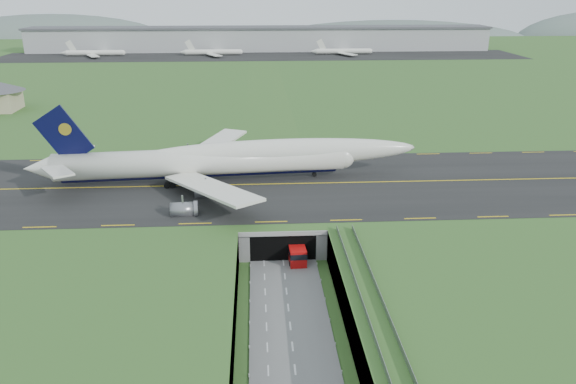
{
  "coord_description": "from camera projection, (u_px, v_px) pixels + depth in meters",
  "views": [
    {
      "loc": [
        -4.44,
        -83.42,
        47.38
      ],
      "look_at": [
        1.59,
        20.0,
        9.02
      ],
      "focal_mm": 35.0,
      "sensor_mm": 36.0,
      "label": 1
    }
  ],
  "objects": [
    {
      "name": "airfield_deck",
      "position": [
        285.0,
        267.0,
        93.75
      ],
      "size": [
        800.0,
        800.0,
        6.0
      ],
      "primitive_type": "cube",
      "color": "gray",
      "rests_on": "ground"
    },
    {
      "name": "taxiway",
      "position": [
        277.0,
        184.0,
        123.57
      ],
      "size": [
        800.0,
        44.0,
        0.18
      ],
      "primitive_type": "cube",
      "color": "black",
      "rests_on": "airfield_deck"
    },
    {
      "name": "tunnel_portal",
      "position": [
        281.0,
        225.0,
        109.28
      ],
      "size": [
        17.0,
        22.3,
        6.0
      ],
      "color": "gray",
      "rests_on": "ground"
    },
    {
      "name": "distant_hills",
      "position": [
        331.0,
        46.0,
        502.26
      ],
      "size": [
        700.0,
        91.0,
        60.0
      ],
      "color": "#54655F",
      "rests_on": "ground"
    },
    {
      "name": "guideway",
      "position": [
        374.0,
        317.0,
        75.65
      ],
      "size": [
        3.0,
        53.0,
        7.05
      ],
      "color": "#A8A8A3",
      "rests_on": "ground"
    },
    {
      "name": "shuttle_tram",
      "position": [
        296.0,
        251.0,
        102.31
      ],
      "size": [
        3.41,
        8.1,
        3.23
      ],
      "rotation": [
        0.0,
        0.0,
        0.05
      ],
      "color": "#BC0C0C",
      "rests_on": "ground"
    },
    {
      "name": "cargo_terminal",
      "position": [
        261.0,
        39.0,
        370.25
      ],
      "size": [
        320.0,
        67.0,
        15.6
      ],
      "color": "#B2B2B2",
      "rests_on": "ground"
    },
    {
      "name": "jumbo_jet",
      "position": [
        229.0,
        160.0,
        124.05
      ],
      "size": [
        86.31,
        56.76,
        18.84
      ],
      "rotation": [
        0.0,
        0.0,
        0.08
      ],
      "color": "white",
      "rests_on": "ground"
    },
    {
      "name": "ground",
      "position": [
        286.0,
        283.0,
        94.79
      ],
      "size": [
        900.0,
        900.0,
        0.0
      ],
      "primitive_type": "plane",
      "color": "#326026",
      "rests_on": "ground"
    },
    {
      "name": "trench_road",
      "position": [
        288.0,
        306.0,
        87.74
      ],
      "size": [
        12.0,
        75.0,
        0.2
      ],
      "primitive_type": "cube",
      "color": "slate",
      "rests_on": "ground"
    }
  ]
}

